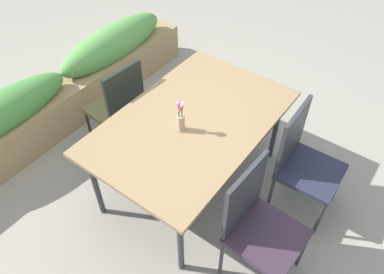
% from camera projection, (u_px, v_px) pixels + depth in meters
% --- Properties ---
extents(ground_plane, '(12.00, 12.00, 0.00)m').
position_uv_depth(ground_plane, '(190.00, 174.00, 3.55)').
color(ground_plane, gray).
extents(dining_table, '(1.68, 1.09, 0.78)m').
position_uv_depth(dining_table, '(192.00, 125.00, 2.97)').
color(dining_table, '#8C704C').
rests_on(dining_table, ground).
extents(chair_near_right, '(0.48, 0.48, 0.99)m').
position_uv_depth(chair_near_right, '(303.00, 159.00, 2.97)').
color(chair_near_right, '#25273B').
rests_on(chair_near_right, ground).
extents(chair_far_side, '(0.47, 0.47, 0.98)m').
position_uv_depth(chair_far_side, '(119.00, 105.00, 3.45)').
color(chair_far_side, '#292915').
rests_on(chair_far_side, ground).
extents(chair_near_left, '(0.49, 0.49, 1.02)m').
position_uv_depth(chair_near_left, '(258.00, 222.00, 2.53)').
color(chair_near_left, '#362636').
rests_on(chair_near_left, ground).
extents(flower_vase, '(0.07, 0.07, 0.29)m').
position_uv_depth(flower_vase, '(181.00, 118.00, 2.76)').
color(flower_vase, tan).
rests_on(flower_vase, dining_table).
extents(planter_box, '(3.27, 0.42, 0.75)m').
position_uv_depth(planter_box, '(67.00, 89.00, 3.90)').
color(planter_box, '#9E7F56').
rests_on(planter_box, ground).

